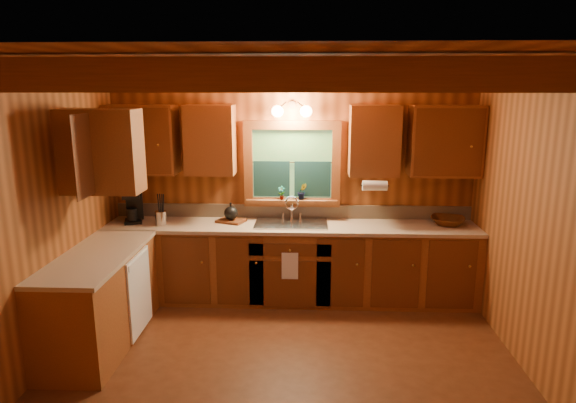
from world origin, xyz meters
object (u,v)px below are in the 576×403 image
(sink, at_px, (291,228))
(coffee_maker, at_px, (133,208))
(wicker_basket, at_px, (448,221))
(cutting_board, at_px, (231,221))

(sink, height_order, coffee_maker, coffee_maker)
(coffee_maker, bearing_deg, wicker_basket, -16.76)
(sink, xyz_separation_m, coffee_maker, (-1.82, 0.02, 0.21))
(coffee_maker, height_order, cutting_board, coffee_maker)
(sink, bearing_deg, coffee_maker, 179.42)
(coffee_maker, xyz_separation_m, wicker_basket, (3.59, 0.03, -0.12))
(cutting_board, bearing_deg, sink, 15.98)
(sink, relative_size, cutting_board, 2.69)
(sink, relative_size, wicker_basket, 2.19)
(coffee_maker, bearing_deg, sink, -17.76)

